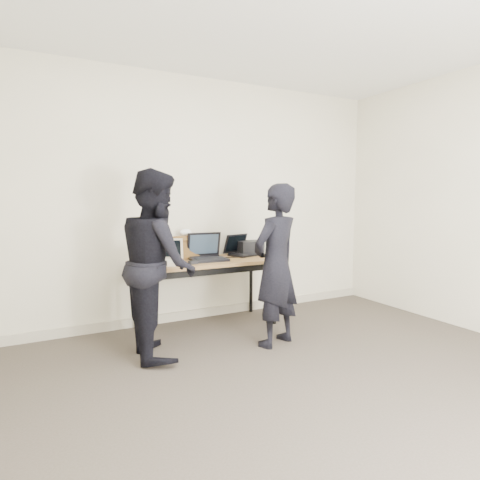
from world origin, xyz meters
TOP-DOWN VIEW (x-y plane):
  - room at (0.00, 0.00)m, footprint 4.60×4.60m
  - desk at (-0.15, 1.89)m, footprint 1.50×0.65m
  - laptop_beige at (-0.60, 1.86)m, footprint 0.40×0.40m
  - laptop_center at (-0.13, 1.92)m, footprint 0.40×0.38m
  - laptop_right at (0.35, 2.06)m, footprint 0.40×0.39m
  - leather_satchel at (-0.32, 2.12)m, footprint 0.38×0.21m
  - tissue at (-0.30, 2.12)m, footprint 0.14×0.11m
  - equipment_box at (0.48, 2.08)m, footprint 0.29×0.25m
  - power_brick at (-0.37, 1.72)m, footprint 0.09×0.07m
  - cables at (-0.10, 1.90)m, footprint 1.14×0.51m
  - person_typist at (0.22, 1.11)m, footprint 0.64×0.53m
  - person_observer at (-0.82, 1.40)m, footprint 0.69×0.84m
  - baseboard at (0.00, 2.23)m, footprint 4.50×0.03m

SIDE VIEW (x-z plane):
  - baseboard at x=0.00m, z-range 0.00..0.10m
  - desk at x=-0.15m, z-range 0.30..1.02m
  - cables at x=-0.10m, z-range 0.72..0.73m
  - power_brick at x=-0.37m, z-range 0.72..0.75m
  - person_typist at x=0.22m, z-range 0.00..1.51m
  - laptop_beige at x=-0.60m, z-range 0.65..0.89m
  - laptop_right at x=0.35m, z-range 0.66..0.89m
  - laptop_center at x=-0.13m, z-range 0.64..0.93m
  - equipment_box at x=0.48m, z-range 0.72..0.88m
  - person_observer at x=-0.82m, z-range 0.00..1.62m
  - leather_satchel at x=-0.32m, z-range 0.72..0.97m
  - tissue at x=-0.30m, z-range 0.97..1.04m
  - room at x=0.00m, z-range -0.05..2.75m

